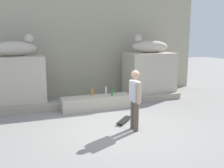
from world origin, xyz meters
TOP-DOWN VIEW (x-y plane):
  - ground_plane at (0.00, 0.00)m, footprint 40.00×40.00m
  - facade_wall at (0.00, 4.82)m, footprint 11.32×0.60m
  - pedestal_left at (-2.69, 3.21)m, footprint 2.01×1.28m
  - pedestal_right at (2.69, 3.21)m, footprint 2.01×1.28m
  - statue_reclining_left at (-2.66, 3.22)m, footprint 1.67×0.84m
  - statue_reclining_right at (2.66, 3.21)m, footprint 1.64×0.69m
  - ledge_block at (0.00, 2.14)m, footprint 2.54×0.66m
  - skater at (0.37, -0.27)m, footprint 0.23×0.54m
  - skateboard at (0.35, 0.41)m, footprint 0.69×0.72m
  - bottle_orange at (-0.11, 2.35)m, footprint 0.08×0.08m
  - bottle_clear at (0.42, 2.34)m, footprint 0.06×0.06m
  - bottle_green at (0.58, 2.10)m, footprint 0.06×0.06m
  - stair_step at (0.00, 2.55)m, footprint 7.40×0.50m

SIDE VIEW (x-z plane):
  - ground_plane at x=0.00m, z-range 0.00..0.00m
  - skateboard at x=0.35m, z-range 0.02..0.10m
  - stair_step at x=0.00m, z-range 0.00..0.24m
  - ledge_block at x=0.00m, z-range 0.00..0.44m
  - bottle_orange at x=-0.11m, z-range 0.42..0.70m
  - bottle_green at x=0.58m, z-range 0.42..0.71m
  - bottle_clear at x=0.42m, z-range 0.42..0.74m
  - skater at x=0.37m, z-range 0.09..1.76m
  - pedestal_left at x=-2.69m, z-range 0.00..1.88m
  - pedestal_right at x=2.69m, z-range 0.00..1.88m
  - statue_reclining_left at x=-2.66m, z-range 1.78..2.55m
  - statue_reclining_right at x=2.66m, z-range 1.78..2.55m
  - facade_wall at x=0.00m, z-range 0.00..5.65m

